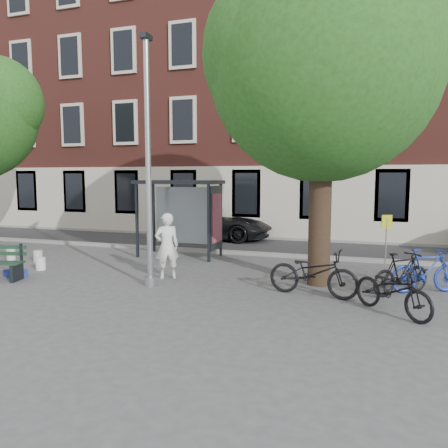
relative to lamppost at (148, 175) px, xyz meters
The scene contains 19 objects.
ground 2.78m from the lamppost, ahead, with size 90.00×90.00×0.00m, color #4C4C4F.
road 7.53m from the lamppost, 90.00° to the left, with size 40.00×4.00×0.01m, color #28282B.
curb_near 5.69m from the lamppost, 90.00° to the left, with size 40.00×0.25×0.12m, color gray.
curb_far 9.40m from the lamppost, 90.00° to the left, with size 40.00×0.25×0.12m, color gray.
building_row 13.67m from the lamppost, 90.00° to the left, with size 30.00×8.00×14.00m, color brown.
lamppost is the anchor object (origin of this frame).
tree_right 5.10m from the lamppost, 19.03° to the left, with size 5.76×5.60×8.20m.
bus_shelter 4.24m from the lamppost, 98.43° to the left, with size 2.85×1.45×2.62m.
painter 2.09m from the lamppost, 87.29° to the left, with size 0.65×0.43×1.78m, color white.
bike_a 4.59m from the lamppost, ahead, with size 0.73×2.09×1.10m, color black.
bike_b 7.04m from the lamppost, 13.09° to the left, with size 0.50×1.76×1.06m, color #1B3598.
bike_c 6.14m from the lamppost, ahead, with size 0.66×1.90×1.00m, color black.
bike_d 6.45m from the lamppost, 10.47° to the left, with size 0.48×1.68×1.01m, color black.
car_dark 8.75m from the lamppost, 98.50° to the left, with size 2.29×4.97×1.38m, color black.
blue_crate 4.84m from the lamppost, behind, with size 0.55×0.40×0.20m, color navy.
bucket_a 4.81m from the lamppost, behind, with size 0.28×0.28×0.36m, color white.
bucket_b 6.75m from the lamppost, 164.95° to the left, with size 0.28×0.28×0.36m, color silver.
bucket_c 5.86m from the lamppost, 161.34° to the left, with size 0.28×0.28×0.36m, color silver.
notice_sign 6.71m from the lamppost, 29.92° to the left, with size 0.28×0.12×1.69m.
Camera 1 is at (5.18, -9.62, 2.75)m, focal length 35.00 mm.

